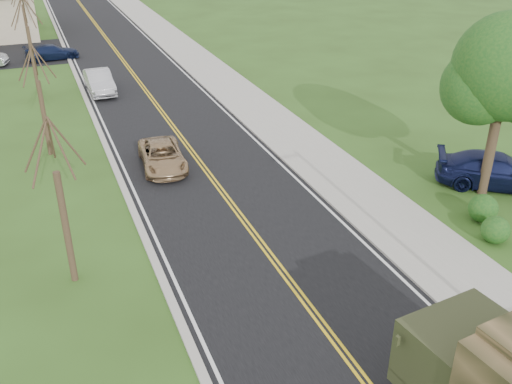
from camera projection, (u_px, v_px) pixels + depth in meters
road at (124, 62)px, 47.23m from camera, size 8.00×120.00×0.01m
curb_right at (173, 56)px, 48.57m from camera, size 0.30×120.00×0.12m
sidewalk_right at (192, 55)px, 49.15m from camera, size 3.20×120.00×0.10m
curb_left at (72, 66)px, 45.84m from camera, size 0.30×120.00×0.10m
leafy_tree at (506, 75)px, 23.55m from camera, size 4.83×4.50×8.10m
bare_tree_a at (64, 215)px, 18.93m from camera, size 1.93×2.26×6.08m
bare_tree_b at (43, 109)px, 28.92m from camera, size 1.83×2.14×5.73m
bare_tree_c at (32, 51)px, 38.70m from camera, size 2.04×2.39×6.42m
bare_tree_d at (26, 23)px, 48.72m from camera, size 1.88×2.20×5.91m
suv_champagne at (162, 156)px, 28.31m from camera, size 2.40×4.57×1.23m
sedan_silver at (99, 82)px, 39.29m from camera, size 1.71×4.67×1.53m
pickup_navy at (497, 171)px, 26.34m from camera, size 5.73×4.91×1.58m
lot_car_navy at (52, 52)px, 47.51m from camera, size 4.53×2.32×1.26m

